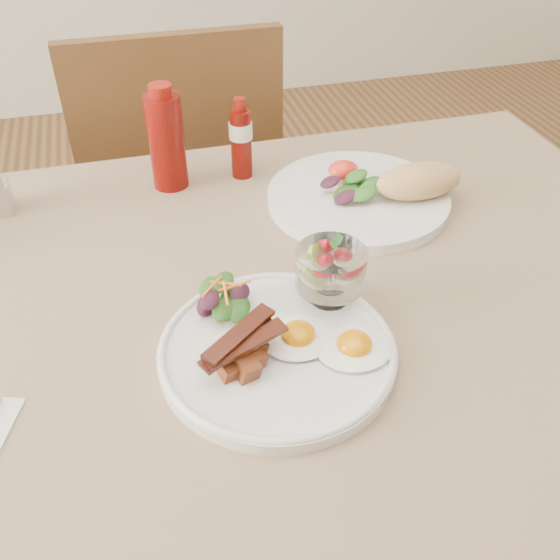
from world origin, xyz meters
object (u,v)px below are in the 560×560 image
at_px(table, 242,347).
at_px(main_plate, 277,352).
at_px(second_plate, 372,192).
at_px(hot_sauce_bottle, 241,139).
at_px(fruit_cup, 330,268).
at_px(chair_far, 182,196).
at_px(ketchup_bottle, 166,140).

xyz_separation_m(table, main_plate, (0.02, -0.12, 0.10)).
distance_m(table, main_plate, 0.15).
xyz_separation_m(second_plate, hot_sauce_bottle, (-0.18, 0.14, 0.05)).
height_order(main_plate, hot_sauce_bottle, hot_sauce_bottle).
relative_size(fruit_cup, hot_sauce_bottle, 0.64).
distance_m(table, fruit_cup, 0.19).
height_order(chair_far, main_plate, chair_far).
relative_size(table, main_plate, 4.75).
bearing_deg(hot_sauce_bottle, ketchup_bottle, 179.85).
distance_m(table, hot_sauce_bottle, 0.37).
bearing_deg(fruit_cup, second_plate, 56.19).
bearing_deg(table, second_plate, 34.52).
bearing_deg(hot_sauce_bottle, fruit_cup, -85.43).
height_order(table, main_plate, main_plate).
distance_m(chair_far, main_plate, 0.81).
bearing_deg(fruit_cup, hot_sauce_bottle, 94.57).
xyz_separation_m(main_plate, ketchup_bottle, (-0.07, 0.44, 0.07)).
xyz_separation_m(table, second_plate, (0.26, 0.18, 0.11)).
bearing_deg(ketchup_bottle, fruit_cup, -67.71).
relative_size(chair_far, hot_sauce_bottle, 6.73).
xyz_separation_m(fruit_cup, hot_sauce_bottle, (-0.03, 0.37, 0.00)).
bearing_deg(fruit_cup, main_plate, -142.25).
relative_size(main_plate, ketchup_bottle, 1.62).
height_order(main_plate, second_plate, second_plate).
xyz_separation_m(chair_far, second_plate, (0.26, -0.49, 0.25)).
bearing_deg(second_plate, ketchup_bottle, 154.44).
height_order(chair_far, ketchup_bottle, chair_far).
xyz_separation_m(table, chair_far, (0.00, 0.66, -0.14)).
bearing_deg(hot_sauce_bottle, main_plate, -97.39).
relative_size(table, second_plate, 4.32).
relative_size(main_plate, hot_sauce_bottle, 2.03).
bearing_deg(chair_far, main_plate, -88.48).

